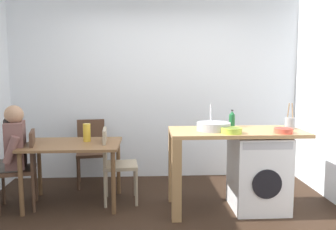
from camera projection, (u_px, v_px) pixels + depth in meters
name	position (u px, v px, depth m)	size (l,w,h in m)	color
ground_plane	(160.00, 224.00, 3.63)	(5.46, 5.46, 0.00)	black
wall_back	(156.00, 87.00, 5.20)	(4.60, 0.10, 2.70)	silver
dining_table	(73.00, 151.00, 4.12)	(1.10, 0.76, 0.74)	brown
chair_person_seat	(24.00, 165.00, 4.03)	(0.48, 0.48, 0.90)	#4C3323
chair_opposite	(114.00, 161.00, 4.21)	(0.43, 0.43, 0.90)	gray
chair_spare_by_wall	(91.00, 148.00, 4.91)	(0.46, 0.46, 0.90)	#4C3323
seated_person	(8.00, 152.00, 3.96)	(0.54, 0.54, 1.20)	#595651
kitchen_counter	(218.00, 144.00, 3.94)	(1.50, 0.68, 0.92)	tan
washing_machine	(258.00, 172.00, 4.01)	(0.60, 0.61, 0.86)	white
sink_basin	(214.00, 126.00, 3.92)	(0.38, 0.38, 0.09)	#9EA0A5
tap	(211.00, 116.00, 4.08)	(0.02, 0.02, 0.28)	#B2B2B7
bottle_tall_green	(232.00, 119.00, 4.17)	(0.07, 0.07, 0.21)	#19592D
mixing_bowl	(232.00, 130.00, 3.73)	(0.22, 0.22, 0.06)	#A8C63D
utensil_crock	(290.00, 123.00, 4.01)	(0.11, 0.11, 0.30)	gray
colander	(283.00, 130.00, 3.74)	(0.20, 0.20, 0.06)	#D84C38
vase	(87.00, 133.00, 4.21)	(0.09, 0.09, 0.21)	gold
scissors	(234.00, 131.00, 3.84)	(0.15, 0.06, 0.01)	#B2B2B7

